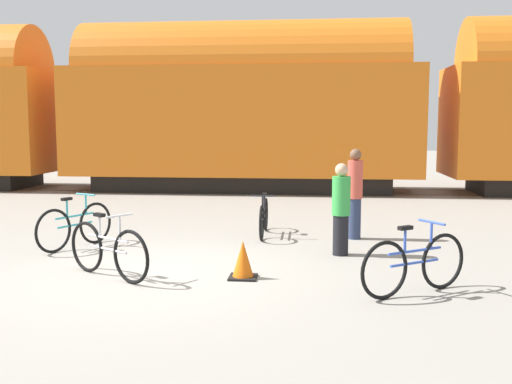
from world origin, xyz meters
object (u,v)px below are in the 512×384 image
Objects in this scene: person_in_red at (355,193)px; traffic_cone at (243,261)px; freight_train at (242,103)px; bicycle_black at (264,217)px; bicycle_teal at (75,226)px; bicycle_blue at (415,264)px; person_in_green at (341,209)px; bicycle_silver at (108,250)px.

person_in_red is 3.66m from traffic_cone.
freight_train reaches higher than bicycle_black.
freight_train is 8.35m from bicycle_black.
bicycle_teal is 1.07× the size of bicycle_blue.
bicycle_blue is 2.43m from person_in_green.
person_in_green is 2.28m from traffic_cone.
freight_train reaches higher than bicycle_silver.
person_in_green is (2.86, -9.46, -2.07)m from freight_train.
bicycle_blue is at bearing -5.27° from bicycle_silver.
bicycle_silver is at bearing -121.73° from person_in_green.
traffic_cone is at bearing -82.81° from freight_train.
freight_train is 12.52m from bicycle_blue.
traffic_cone is (-1.77, -3.14, -0.64)m from person_in_red.
person_in_green is 2.83× the size of traffic_cone.
bicycle_black is 1.02× the size of person_in_red.
traffic_cone is at bearing 4.95° from bicycle_silver.
freight_train reaches higher than traffic_cone.
person_in_red is (-0.56, 3.70, 0.49)m from bicycle_blue.
freight_train reaches higher than person_in_green.
bicycle_silver is 0.98× the size of person_in_green.
freight_train is 64.72× the size of traffic_cone.
bicycle_silver is 4.28m from bicycle_blue.
bicycle_silver is 0.87× the size of bicycle_black.
freight_train reaches higher than bicycle_blue.
bicycle_blue is 0.84× the size of bicycle_black.
person_in_red reaches higher than bicycle_blue.
freight_train is at bearing 97.19° from traffic_cone.
bicycle_teal is 5.21m from person_in_red.
traffic_cone is at bearing -90.07° from bicycle_black.
bicycle_blue is 0.86× the size of person_in_red.
bicycle_teal is 2.89× the size of traffic_cone.
person_in_red reaches higher than person_in_green.
traffic_cone is (3.23, -1.77, -0.15)m from bicycle_teal.
freight_train is at bearing 19.93° from person_in_red.
bicycle_teal is (-1.83, -9.37, -2.45)m from freight_train.
traffic_cone is (1.40, -11.14, -2.60)m from freight_train.
bicycle_silver is 4.99m from person_in_red.
bicycle_blue is at bearing -39.02° from person_in_green.
bicycle_black is at bearing 121.03° from bicycle_blue.
bicycle_teal is 1.02× the size of person_in_green.
bicycle_teal reaches higher than bicycle_black.
bicycle_silver is 3.88m from person_in_green.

